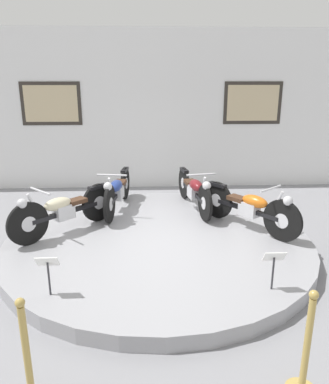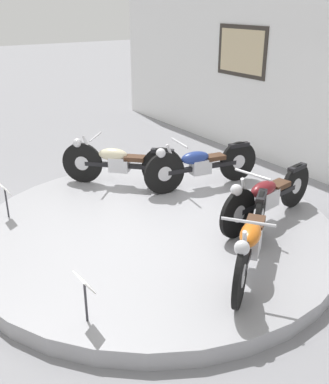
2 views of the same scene
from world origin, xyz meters
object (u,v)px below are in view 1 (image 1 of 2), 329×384
object	(u,v)px
info_placard_front_left	(48,267)
motorcycle_cream	(64,209)
stanchion_post_right_of_entry	(305,360)
motorcycle_orange	(249,207)
motorcycle_maroon	(194,190)
stanchion_post_left_of_entry	(29,370)
info_placard_front_centre	(274,262)
motorcycle_blue	(117,190)

from	to	relation	value
info_placard_front_left	motorcycle_cream	bearing A→B (deg)	96.30
motorcycle_cream	stanchion_post_right_of_entry	world-z (taller)	stanchion_post_right_of_entry
motorcycle_orange	motorcycle_maroon	bearing A→B (deg)	127.30
info_placard_front_left	stanchion_post_left_of_entry	xyz separation A→B (m)	(0.16, -1.35, -0.22)
motorcycle_maroon	info_placard_front_centre	xyz separation A→B (m)	(0.59, -2.92, -0.02)
motorcycle_maroon	stanchion_post_right_of_entry	world-z (taller)	stanchion_post_right_of_entry
info_placard_front_left	stanchion_post_right_of_entry	bearing A→B (deg)	-28.44
info_placard_front_centre	stanchion_post_right_of_entry	world-z (taller)	stanchion_post_right_of_entry
motorcycle_cream	stanchion_post_right_of_entry	size ratio (longest dim) A/B	1.45
motorcycle_blue	info_placard_front_centre	xyz separation A→B (m)	(2.06, -2.92, -0.03)
motorcycle_maroon	motorcycle_orange	bearing A→B (deg)	-52.70
motorcycle_cream	info_placard_front_left	xyz separation A→B (m)	(0.21, -1.88, -0.03)
motorcycle_blue	motorcycle_orange	world-z (taller)	same
stanchion_post_right_of_entry	info_placard_front_centre	bearing A→B (deg)	83.35
info_placard_front_centre	stanchion_post_left_of_entry	world-z (taller)	stanchion_post_left_of_entry
motorcycle_orange	info_placard_front_left	size ratio (longest dim) A/B	3.18
motorcycle_blue	info_placard_front_left	bearing A→B (deg)	-101.43
motorcycle_cream	motorcycle_orange	bearing A→B (deg)	-0.06
stanchion_post_right_of_entry	motorcycle_cream	bearing A→B (deg)	129.90
motorcycle_blue	motorcycle_maroon	world-z (taller)	motorcycle_blue
motorcycle_cream	motorcycle_orange	size ratio (longest dim) A/B	0.91
motorcycle_orange	motorcycle_cream	bearing A→B (deg)	179.94
motorcycle_orange	info_placard_front_left	xyz separation A→B (m)	(-2.86, -1.88, -0.03)
motorcycle_maroon	info_placard_front_centre	size ratio (longest dim) A/B	3.87
motorcycle_cream	info_placard_front_centre	bearing A→B (deg)	-33.33
motorcycle_maroon	motorcycle_orange	distance (m)	1.31
info_placard_front_centre	motorcycle_maroon	bearing A→B (deg)	101.41
motorcycle_maroon	motorcycle_cream	bearing A→B (deg)	-155.42
info_placard_front_centre	motorcycle_cream	bearing A→B (deg)	146.67
motorcycle_maroon	stanchion_post_left_of_entry	size ratio (longest dim) A/B	1.93
motorcycle_blue	stanchion_post_right_of_entry	xyz separation A→B (m)	(1.91, -4.28, -0.26)
motorcycle_cream	info_placard_front_left	distance (m)	1.90
info_placard_front_left	info_placard_front_centre	world-z (taller)	same
stanchion_post_left_of_entry	info_placard_front_centre	bearing A→B (deg)	28.44
motorcycle_blue	motorcycle_orange	bearing A→B (deg)	-24.70
motorcycle_maroon	motorcycle_orange	world-z (taller)	motorcycle_orange
motorcycle_cream	motorcycle_orange	xyz separation A→B (m)	(3.07, -0.00, -0.00)
motorcycle_cream	stanchion_post_right_of_entry	xyz separation A→B (m)	(2.71, -3.24, -0.26)
motorcycle_blue	motorcycle_maroon	size ratio (longest dim) A/B	1.01
motorcycle_cream	motorcycle_blue	world-z (taller)	motorcycle_cream
motorcycle_orange	stanchion_post_left_of_entry	size ratio (longest dim) A/B	1.59
motorcycle_cream	stanchion_post_right_of_entry	bearing A→B (deg)	-50.10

